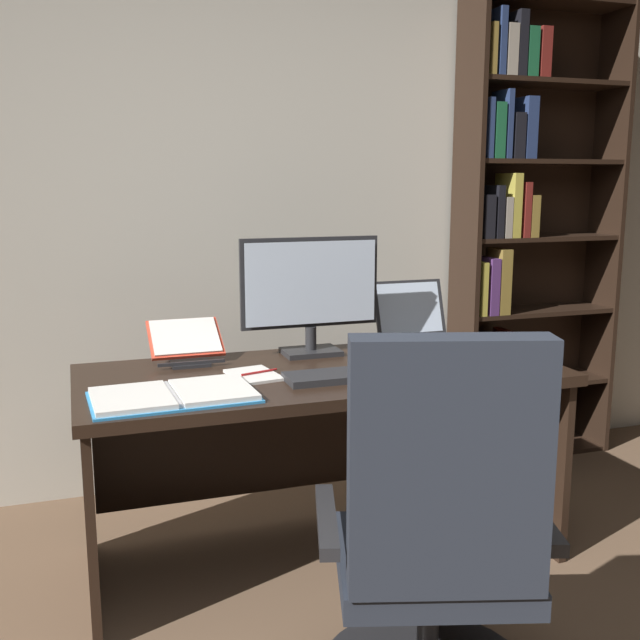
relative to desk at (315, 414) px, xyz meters
name	(u,v)px	position (x,y,z in m)	size (l,w,h in m)	color
wall_back	(254,179)	(-0.02, 0.83, 0.87)	(4.86, 0.12, 2.81)	beige
desk	(315,414)	(0.00, 0.00, 0.00)	(1.73, 0.75, 0.73)	black
bookshelf	(520,232)	(1.27, 0.62, 0.61)	(0.83, 0.26, 2.24)	black
office_chair	(437,558)	(0.01, -0.97, -0.09)	(0.69, 0.61, 1.05)	#232326
monitor	(310,294)	(0.04, 0.17, 0.43)	(0.55, 0.16, 0.46)	#232326
laptop	(421,332)	(0.52, 0.18, 0.25)	(0.32, 0.34, 0.25)	#232326
keyboard	(345,375)	(0.04, -0.22, 0.21)	(0.42, 0.15, 0.02)	#232326
computer_mouse	(424,366)	(0.34, -0.22, 0.21)	(0.06, 0.10, 0.04)	#232326
reading_stand_with_book	(186,342)	(-0.44, 0.22, 0.26)	(0.27, 0.26, 0.14)	#232326
open_binder	(173,395)	(-0.56, -0.27, 0.21)	(0.52, 0.33, 0.02)	#2D84C6
notepad	(254,375)	(-0.26, -0.09, 0.20)	(0.15, 0.21, 0.01)	silver
pen	(259,372)	(-0.24, -0.09, 0.21)	(0.01, 0.01, 0.14)	maroon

